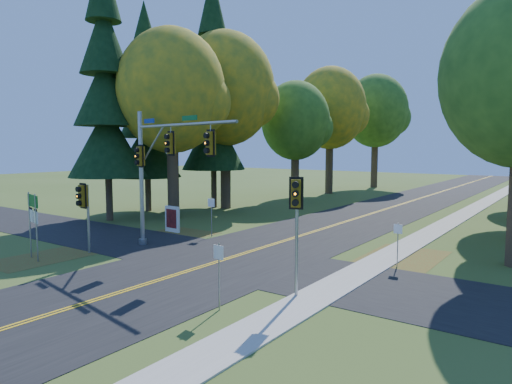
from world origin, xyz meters
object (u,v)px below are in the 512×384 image
Objects in this scene: route_sign_cluster at (33,213)px; traffic_mast at (160,161)px; east_signal_pole at (296,207)px; info_kiosk at (172,219)px.

traffic_mast is at bearing 67.34° from route_sign_cluster.
east_signal_pole is at bearing -4.92° from traffic_mast.
east_signal_pole is at bearing 23.33° from route_sign_cluster.
info_kiosk is (-13.01, 6.47, -2.51)m from east_signal_pole.
route_sign_cluster is at bearing -88.96° from info_kiosk.
east_signal_pole reaches higher than info_kiosk.
info_kiosk is at bearing 139.72° from traffic_mast.
traffic_mast is at bearing 142.59° from east_signal_pole.
east_signal_pole is 14.74m from info_kiosk.
info_kiosk is at bearing 101.63° from route_sign_cluster.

